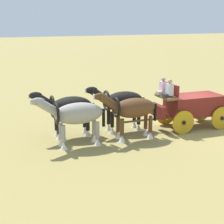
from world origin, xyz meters
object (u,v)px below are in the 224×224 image
Objects in this scene: draft_horse_lead_near at (76,115)px; draft_horse_lead_off at (69,108)px; draft_horse_rear_off at (121,103)px; draft_horse_rear_near at (132,110)px; show_wagon at (191,105)px.

draft_horse_lead_near is 1.06× the size of draft_horse_lead_off.
draft_horse_lead_off is at bearing -6.95° from draft_horse_rear_off.
draft_horse_lead_near is at bearing -6.95° from draft_horse_rear_near.
draft_horse_lead_near is 1.30m from draft_horse_lead_off.
draft_horse_rear_near is 1.00× the size of draft_horse_rear_off.
draft_horse_rear_near is at bearing 82.63° from draft_horse_rear_off.
draft_horse_lead_off is at bearing -13.01° from show_wagon.
draft_horse_rear_off is at bearing -97.37° from draft_horse_rear_near.
draft_horse_lead_off is (2.41, -1.60, -0.03)m from draft_horse_rear_near.
draft_horse_rear_near reaches higher than draft_horse_lead_off.
draft_horse_rear_near is at bearing 173.05° from draft_horse_lead_near.
draft_horse_rear_off is 1.01× the size of draft_horse_lead_off.
draft_horse_lead_near is (2.58, -0.31, -0.01)m from draft_horse_rear_near.
draft_horse_rear_near is 1.01× the size of draft_horse_lead_off.
draft_horse_lead_off is at bearing -97.40° from draft_horse_lead_near.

